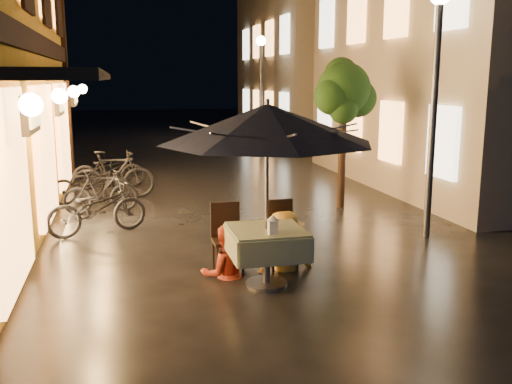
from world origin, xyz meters
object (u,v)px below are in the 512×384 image
object	(u,v)px
person_orange	(224,227)
person_yellow	(285,213)
patio_umbrella	(267,124)
table_lantern	(273,224)
streetlamp_near	(436,66)
cafe_table	(267,243)
bicycle_0	(97,209)

from	to	relation	value
person_orange	person_yellow	xyz separation A→B (m)	(0.90, 0.09, 0.12)
patio_umbrella	table_lantern	xyz separation A→B (m)	(0.00, -0.30, -1.23)
streetlamp_near	table_lantern	world-z (taller)	streetlamp_near
streetlamp_near	person_yellow	world-z (taller)	streetlamp_near
streetlamp_near	cafe_table	bearing A→B (deg)	-153.32
cafe_table	person_orange	distance (m)	0.70
streetlamp_near	bicycle_0	xyz separation A→B (m)	(-5.58, 1.48, -2.45)
person_yellow	patio_umbrella	bearing A→B (deg)	50.73
table_lantern	person_orange	bearing A→B (deg)	120.60
streetlamp_near	bicycle_0	bearing A→B (deg)	165.17
person_yellow	streetlamp_near	bearing A→B (deg)	-163.85
person_orange	bicycle_0	bearing A→B (deg)	-59.23
table_lantern	streetlamp_near	bearing A→B (deg)	30.61
cafe_table	person_yellow	size ratio (longest dim) A/B	0.60
streetlamp_near	table_lantern	bearing A→B (deg)	-149.39
streetlamp_near	patio_umbrella	size ratio (longest dim) A/B	1.51
bicycle_0	cafe_table	bearing A→B (deg)	-163.96
cafe_table	bicycle_0	bearing A→B (deg)	125.73
streetlamp_near	cafe_table	size ratio (longest dim) A/B	4.27
person_orange	person_yellow	bearing A→B (deg)	-177.30
table_lantern	person_orange	distance (m)	0.95
table_lantern	person_orange	size ratio (longest dim) A/B	0.18
person_yellow	bicycle_0	xyz separation A→B (m)	(-2.69, 2.55, -0.36)
patio_umbrella	person_yellow	distance (m)	1.51
streetlamp_near	person_yellow	bearing A→B (deg)	-159.75
streetlamp_near	table_lantern	size ratio (longest dim) A/B	16.92
person_orange	person_yellow	world-z (taller)	person_yellow
patio_umbrella	person_orange	xyz separation A→B (m)	(-0.47, 0.50, -1.45)
person_yellow	cafe_table	bearing A→B (deg)	50.73
cafe_table	streetlamp_near	bearing A→B (deg)	26.68
streetlamp_near	patio_umbrella	bearing A→B (deg)	-153.32
cafe_table	patio_umbrella	xyz separation A→B (m)	(-0.00, 0.00, 1.56)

